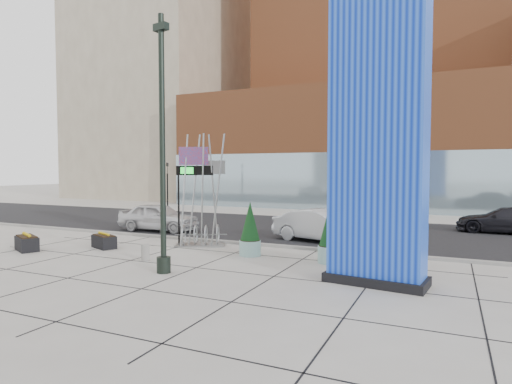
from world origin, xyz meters
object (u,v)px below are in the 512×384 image
at_px(car_white_west, 159,217).
at_px(public_art_sculpture, 201,216).
at_px(lamp_post, 163,169).
at_px(concrete_bollard, 145,252).
at_px(blue_pylon, 378,125).
at_px(car_silver_mid, 321,226).
at_px(overhead_street_sign, 190,177).

bearing_deg(car_white_west, public_art_sculpture, -126.64).
height_order(lamp_post, concrete_bollard, lamp_post).
distance_m(blue_pylon, car_silver_mid, 8.70).
xyz_separation_m(blue_pylon, car_silver_mid, (-3.69, 6.73, -4.11)).
bearing_deg(concrete_bollard, overhead_street_sign, 94.31).
bearing_deg(car_white_west, car_silver_mid, -92.85).
height_order(blue_pylon, car_silver_mid, blue_pylon).
bearing_deg(overhead_street_sign, car_white_west, 123.80).
height_order(overhead_street_sign, car_silver_mid, overhead_street_sign).
bearing_deg(blue_pylon, overhead_street_sign, 166.95).
bearing_deg(blue_pylon, car_silver_mid, 125.93).
bearing_deg(car_silver_mid, overhead_street_sign, 136.41).
bearing_deg(car_silver_mid, public_art_sculpture, 137.31).
height_order(lamp_post, public_art_sculpture, lamp_post).
bearing_deg(overhead_street_sign, car_silver_mid, 13.49).
relative_size(concrete_bollard, overhead_street_sign, 0.17).
xyz_separation_m(lamp_post, car_white_west, (-6.36, 8.03, -2.76)).
distance_m(concrete_bollard, car_silver_mid, 8.59).
bearing_deg(car_silver_mid, concrete_bollard, 157.71).
height_order(blue_pylon, overhead_street_sign, blue_pylon).
bearing_deg(lamp_post, public_art_sculpture, 108.16).
bearing_deg(concrete_bollard, blue_pylon, 1.56).
relative_size(blue_pylon, overhead_street_sign, 2.74).
relative_size(lamp_post, public_art_sculpture, 1.67).
bearing_deg(car_white_west, blue_pylon, -120.58).
xyz_separation_m(blue_pylon, car_white_west, (-13.18, 6.45, -4.09)).
relative_size(public_art_sculpture, overhead_street_sign, 1.40).
bearing_deg(blue_pylon, car_white_west, 161.11).
relative_size(blue_pylon, car_silver_mid, 2.13).
xyz_separation_m(blue_pylon, concrete_bollard, (-8.70, -0.24, -4.58)).
xyz_separation_m(overhead_street_sign, car_silver_mid, (5.27, 3.42, -2.39)).
bearing_deg(public_art_sculpture, blue_pylon, -45.93).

